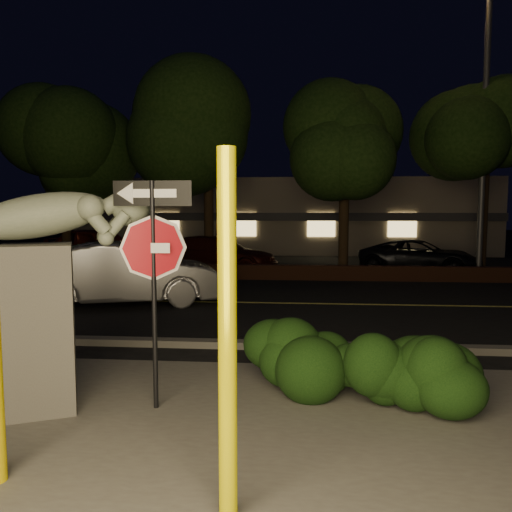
% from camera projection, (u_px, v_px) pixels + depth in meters
% --- Properties ---
extents(ground, '(90.00, 90.00, 0.00)m').
position_uv_depth(ground, '(270.00, 285.00, 15.57)').
color(ground, black).
rests_on(ground, ground).
extents(patio, '(14.00, 6.00, 0.02)m').
position_uv_depth(patio, '(199.00, 462.00, 4.66)').
color(patio, '#4C4944').
rests_on(patio, ground).
extents(road, '(80.00, 8.00, 0.01)m').
position_uv_depth(road, '(263.00, 303.00, 12.60)').
color(road, black).
rests_on(road, ground).
extents(lane_marking, '(80.00, 0.12, 0.00)m').
position_uv_depth(lane_marking, '(263.00, 303.00, 12.60)').
color(lane_marking, '#BDB54B').
rests_on(lane_marking, road).
extents(curb, '(80.00, 0.25, 0.12)m').
position_uv_depth(curb, '(245.00, 344.00, 8.53)').
color(curb, '#4C4944').
rests_on(curb, ground).
extents(brick_wall, '(40.00, 0.35, 0.50)m').
position_uv_depth(brick_wall, '(272.00, 272.00, 16.84)').
color(brick_wall, '#402114').
rests_on(brick_wall, ground).
extents(parking_lot, '(40.00, 12.00, 0.01)m').
position_uv_depth(parking_lot, '(279.00, 262.00, 22.52)').
color(parking_lot, black).
rests_on(parking_lot, ground).
extents(building, '(22.00, 10.20, 4.00)m').
position_uv_depth(building, '(285.00, 216.00, 30.25)').
color(building, slate).
rests_on(building, ground).
extents(tree_far_a, '(4.60, 4.60, 7.43)m').
position_uv_depth(tree_far_a, '(63.00, 130.00, 18.75)').
color(tree_far_a, black).
rests_on(tree_far_a, ground).
extents(tree_far_b, '(5.20, 5.20, 8.41)m').
position_uv_depth(tree_far_b, '(208.00, 109.00, 18.40)').
color(tree_far_b, black).
rests_on(tree_far_b, ground).
extents(tree_far_c, '(4.80, 4.80, 7.84)m').
position_uv_depth(tree_far_c, '(345.00, 116.00, 17.61)').
color(tree_far_c, black).
rests_on(tree_far_c, ground).
extents(tree_far_d, '(4.40, 4.40, 7.42)m').
position_uv_depth(tree_far_d, '(486.00, 123.00, 17.69)').
color(tree_far_d, black).
rests_on(tree_far_d, ground).
extents(yellow_pole_right, '(0.14, 0.14, 2.80)m').
position_uv_depth(yellow_pole_right, '(227.00, 341.00, 3.64)').
color(yellow_pole_right, '#FCF004').
rests_on(yellow_pole_right, ground).
extents(signpost, '(0.91, 0.07, 2.69)m').
position_uv_depth(signpost, '(153.00, 249.00, 5.74)').
color(signpost, black).
rests_on(signpost, ground).
extents(sculpture, '(2.38, 1.54, 2.63)m').
position_uv_depth(sculpture, '(41.00, 274.00, 5.76)').
color(sculpture, '#4C4944').
rests_on(sculpture, ground).
extents(hedge_center, '(2.03, 1.24, 0.99)m').
position_uv_depth(hedge_center, '(306.00, 355.00, 6.42)').
color(hedge_center, black).
rests_on(hedge_center, ground).
extents(hedge_right, '(1.76, 1.32, 1.03)m').
position_uv_depth(hedge_right, '(395.00, 360.00, 6.16)').
color(hedge_right, black).
rests_on(hedge_right, ground).
extents(hedge_far_right, '(1.61, 1.31, 0.97)m').
position_uv_depth(hedge_far_right, '(440.00, 370.00, 5.84)').
color(hedge_far_right, black).
rests_on(hedge_far_right, ground).
extents(streetlight, '(1.53, 0.55, 10.27)m').
position_uv_depth(streetlight, '(479.00, 98.00, 16.80)').
color(streetlight, '#46474B').
rests_on(streetlight, ground).
extents(silver_sedan, '(5.00, 3.00, 1.56)m').
position_uv_depth(silver_sedan, '(124.00, 274.00, 12.31)').
color(silver_sedan, '#9D9DA2').
rests_on(silver_sedan, ground).
extents(parked_car_red, '(5.26, 3.66, 1.66)m').
position_uv_depth(parked_car_red, '(98.00, 247.00, 20.19)').
color(parked_car_red, maroon).
rests_on(parked_car_red, ground).
extents(parked_car_darkred, '(5.03, 2.95, 1.37)m').
position_uv_depth(parked_car_darkred, '(217.00, 254.00, 18.78)').
color(parked_car_darkred, '#3D120D').
rests_on(parked_car_darkred, ground).
extents(parked_car_dark, '(4.83, 3.43, 1.22)m').
position_uv_depth(parked_car_dark, '(419.00, 256.00, 18.81)').
color(parked_car_dark, black).
rests_on(parked_car_dark, ground).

